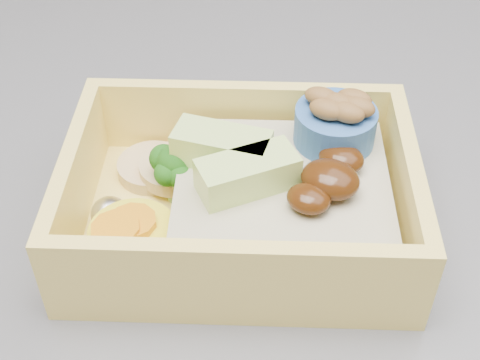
% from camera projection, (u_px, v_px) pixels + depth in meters
% --- Properties ---
extents(bento_box, '(0.24, 0.22, 0.07)m').
position_uv_depth(bento_box, '(251.00, 194.00, 0.40)').
color(bento_box, '#FFE069').
rests_on(bento_box, island).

